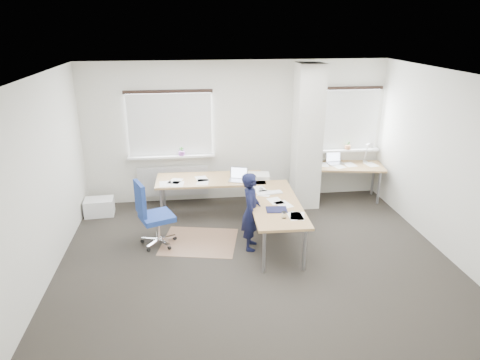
{
  "coord_description": "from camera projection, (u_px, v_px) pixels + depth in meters",
  "views": [
    {
      "loc": [
        -0.96,
        -5.77,
        3.48
      ],
      "look_at": [
        -0.13,
        0.9,
        0.98
      ],
      "focal_mm": 32.0,
      "sensor_mm": 36.0,
      "label": 1
    }
  ],
  "objects": [
    {
      "name": "floor_mat",
      "position": [
        199.0,
        242.0,
        7.18
      ],
      "size": [
        1.4,
        1.26,
        0.01
      ],
      "primitive_type": "cube",
      "rotation": [
        0.0,
        0.0,
        -0.21
      ],
      "color": "brown",
      "rests_on": "ground"
    },
    {
      "name": "desk_side",
      "position": [
        348.0,
        167.0,
        8.72
      ],
      "size": [
        1.5,
        0.93,
        1.22
      ],
      "rotation": [
        0.0,
        0.0,
        -0.17
      ],
      "color": "olive",
      "rests_on": "ground"
    },
    {
      "name": "desk_main",
      "position": [
        243.0,
        191.0,
        7.47
      ],
      "size": [
        2.4,
        2.66,
        0.96
      ],
      "rotation": [
        0.0,
        0.0,
        -0.03
      ],
      "color": "olive",
      "rests_on": "ground"
    },
    {
      "name": "task_chair",
      "position": [
        155.0,
        228.0,
        6.98
      ],
      "size": [
        0.66,
        0.64,
        1.13
      ],
      "rotation": [
        0.0,
        0.0,
        0.38
      ],
      "color": "navy",
      "rests_on": "ground"
    },
    {
      "name": "person",
      "position": [
        251.0,
        211.0,
        6.79
      ],
      "size": [
        0.39,
        0.52,
        1.29
      ],
      "primitive_type": "imported",
      "rotation": [
        0.0,
        0.0,
        1.38
      ],
      "color": "black",
      "rests_on": "ground"
    },
    {
      "name": "ground",
      "position": [
        255.0,
        258.0,
        6.69
      ],
      "size": [
        6.0,
        6.0,
        0.0
      ],
      "primitive_type": "plane",
      "color": "#2A2722",
      "rests_on": "ground"
    },
    {
      "name": "white_crate",
      "position": [
        99.0,
        207.0,
        8.14
      ],
      "size": [
        0.55,
        0.41,
        0.32
      ],
      "primitive_type": "cube",
      "rotation": [
        0.0,
        0.0,
        0.06
      ],
      "color": "white",
      "rests_on": "ground"
    },
    {
      "name": "room_shell",
      "position": [
        264.0,
        142.0,
        6.53
      ],
      "size": [
        6.04,
        5.04,
        2.82
      ],
      "color": "silver",
      "rests_on": "ground"
    }
  ]
}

